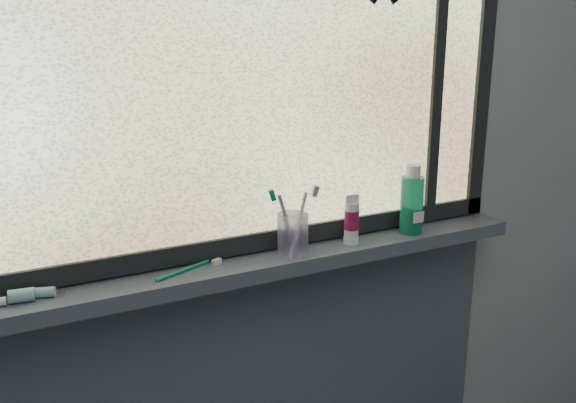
# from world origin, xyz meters

# --- Properties ---
(wall_back) EXTENTS (3.00, 0.01, 2.50)m
(wall_back) POSITION_xyz_m (0.00, 1.30, 1.25)
(wall_back) COLOR #9EA3A8
(wall_back) RESTS_ON ground
(windowsill) EXTENTS (1.62, 0.14, 0.04)m
(windowsill) POSITION_xyz_m (0.00, 1.23, 1.00)
(windowsill) COLOR #434B5A
(windowsill) RESTS_ON wall_back
(window_pane) EXTENTS (1.50, 0.01, 1.00)m
(window_pane) POSITION_xyz_m (0.00, 1.28, 1.53)
(window_pane) COLOR silver
(window_pane) RESTS_ON wall_back
(frame_bottom) EXTENTS (1.60, 0.03, 0.05)m
(frame_bottom) POSITION_xyz_m (0.00, 1.28, 1.05)
(frame_bottom) COLOR black
(frame_bottom) RESTS_ON windowsill
(frame_right) EXTENTS (0.05, 0.03, 1.10)m
(frame_right) POSITION_xyz_m (0.78, 1.28, 1.53)
(frame_right) COLOR black
(frame_right) RESTS_ON wall_back
(frame_mullion) EXTENTS (0.03, 0.03, 1.00)m
(frame_mullion) POSITION_xyz_m (0.60, 1.28, 1.53)
(frame_mullion) COLOR black
(frame_mullion) RESTS_ON wall_back
(toothpaste_tube) EXTENTS (0.18, 0.07, 0.03)m
(toothpaste_tube) POSITION_xyz_m (-0.55, 1.23, 1.04)
(toothpaste_tube) COLOR silver
(toothpaste_tube) RESTS_ON windowsill
(toothbrush_cup) EXTENTS (0.10, 0.10, 0.11)m
(toothbrush_cup) POSITION_xyz_m (0.10, 1.23, 1.07)
(toothbrush_cup) COLOR #B4A4DA
(toothbrush_cup) RESTS_ON windowsill
(toothbrush_lying) EXTENTS (0.20, 0.09, 0.01)m
(toothbrush_lying) POSITION_xyz_m (-0.20, 1.23, 1.03)
(toothbrush_lying) COLOR #0E7E60
(toothbrush_lying) RESTS_ON windowsill
(mouthwash_bottle) EXTENTS (0.08, 0.08, 0.17)m
(mouthwash_bottle) POSITION_xyz_m (0.49, 1.22, 1.12)
(mouthwash_bottle) COLOR #1D9A73
(mouthwash_bottle) RESTS_ON windowsill
(cream_tube) EXTENTS (0.04, 0.04, 0.10)m
(cream_tube) POSITION_xyz_m (0.28, 1.22, 1.09)
(cream_tube) COLOR silver
(cream_tube) RESTS_ON windowsill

